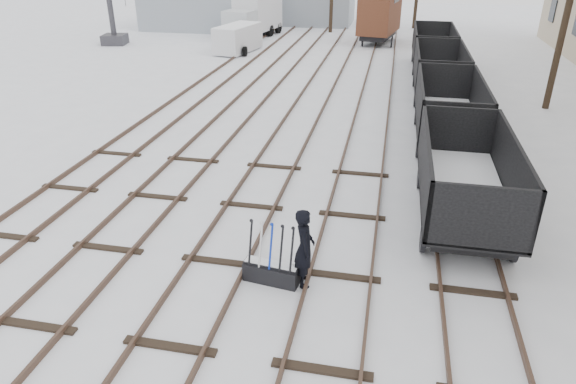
% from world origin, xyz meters
% --- Properties ---
extents(ground, '(120.00, 120.00, 0.00)m').
position_xyz_m(ground, '(0.00, 0.00, 0.00)').
color(ground, white).
rests_on(ground, ground).
extents(tracks, '(13.90, 52.00, 0.16)m').
position_xyz_m(tracks, '(-0.00, 13.67, 0.07)').
color(tracks, black).
rests_on(tracks, ground).
extents(shed_left, '(10.00, 8.00, 4.10)m').
position_xyz_m(shed_left, '(-13.00, 36.00, 2.05)').
color(shed_left, '#949EA7').
rests_on(shed_left, ground).
extents(ground_frame, '(1.35, 0.60, 1.49)m').
position_xyz_m(ground_frame, '(1.45, -0.49, 0.28)').
color(ground_frame, black).
rests_on(ground_frame, ground).
extents(worker, '(0.61, 0.79, 1.92)m').
position_xyz_m(worker, '(2.20, -0.39, 0.96)').
color(worker, black).
rests_on(worker, ground).
extents(freight_wagon_a, '(2.37, 5.94, 2.42)m').
position_xyz_m(freight_wagon_a, '(6.00, 3.46, 0.93)').
color(freight_wagon_a, black).
rests_on(freight_wagon_a, ground).
extents(freight_wagon_b, '(2.37, 5.94, 2.42)m').
position_xyz_m(freight_wagon_b, '(6.00, 9.86, 0.93)').
color(freight_wagon_b, black).
rests_on(freight_wagon_b, ground).
extents(freight_wagon_c, '(2.37, 5.94, 2.42)m').
position_xyz_m(freight_wagon_c, '(6.00, 16.26, 0.93)').
color(freight_wagon_c, black).
rests_on(freight_wagon_c, ground).
extents(freight_wagon_d, '(2.37, 5.94, 2.42)m').
position_xyz_m(freight_wagon_d, '(6.00, 22.66, 0.93)').
color(freight_wagon_d, black).
rests_on(freight_wagon_d, ground).
extents(box_van_wagon, '(3.35, 5.20, 3.69)m').
position_xyz_m(box_van_wagon, '(2.39, 30.74, 2.15)').
color(box_van_wagon, black).
rests_on(box_van_wagon, ground).
extents(lorry, '(3.10, 7.03, 3.08)m').
position_xyz_m(lorry, '(-7.50, 31.27, 1.58)').
color(lorry, black).
rests_on(lorry, ground).
extents(panel_van, '(2.58, 4.45, 1.84)m').
position_xyz_m(panel_van, '(-7.05, 25.28, 0.96)').
color(panel_van, silver).
rests_on(panel_van, ground).
extents(crane, '(1.90, 4.90, 8.25)m').
position_xyz_m(crane, '(-17.00, 26.38, 2.17)').
color(crane, '#323137').
rests_on(crane, ground).
extents(tree_near, '(0.30, 0.30, 7.43)m').
position_xyz_m(tree_near, '(10.95, 15.38, 3.71)').
color(tree_near, black).
rests_on(tree_near, ground).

